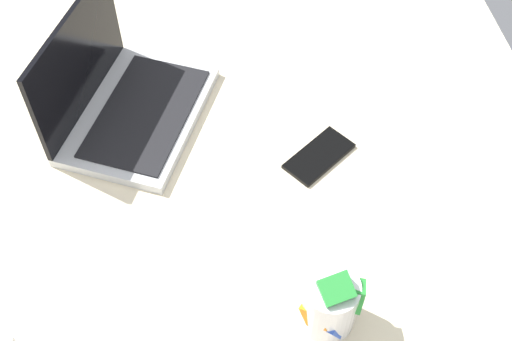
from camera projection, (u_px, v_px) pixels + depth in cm
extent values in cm
cube|color=beige|center=(226.00, 332.00, 116.92)|extent=(180.00, 140.00, 18.00)
cube|color=#B7BABC|center=(139.00, 115.00, 134.56)|extent=(39.65, 34.84, 2.00)
cube|color=black|center=(145.00, 112.00, 133.34)|extent=(33.48, 27.71, 0.40)
cube|color=black|center=(77.00, 62.00, 127.36)|extent=(30.30, 14.93, 21.00)
cylinder|color=silver|center=(329.00, 303.00, 104.50)|extent=(9.00, 9.00, 11.00)
cube|color=blue|center=(327.00, 317.00, 105.16)|extent=(7.27, 7.91, 6.28)
cube|color=orange|center=(321.00, 307.00, 103.43)|extent=(7.52, 7.33, 5.62)
cube|color=#268C33|center=(346.00, 293.00, 101.94)|extent=(6.36, 6.82, 5.68)
cube|color=#268C33|center=(336.00, 289.00, 99.46)|extent=(5.91, 5.88, 5.39)
cube|color=black|center=(319.00, 156.00, 128.88)|extent=(13.88, 15.26, 0.80)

